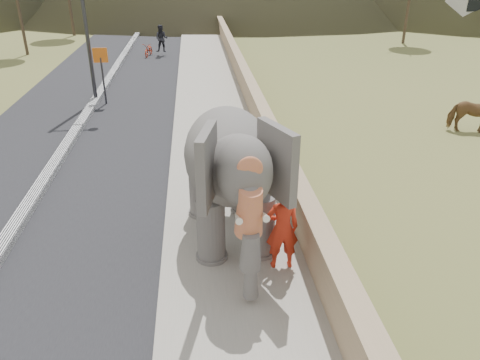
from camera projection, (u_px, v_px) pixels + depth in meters
The scene contains 10 objects.
ground at pixel (238, 296), 8.96m from camera, with size 160.00×160.00×0.00m, color olive.
road at pixel (80, 129), 17.46m from camera, with size 7.00×120.00×0.03m, color black.
median at pixel (79, 126), 17.42m from camera, with size 0.35×120.00×0.22m, color black.
walkway at pixel (213, 123), 17.87m from camera, with size 3.00×120.00×0.15m, color #9E9687.
parapet at pixel (256, 109), 17.81m from camera, with size 0.30×120.00×1.10m, color tan.
signboard at pixel (102, 66), 19.58m from camera, with size 0.60×0.08×2.40m.
cow at pixel (474, 114), 16.83m from camera, with size 0.77×1.68×1.42m, color brown.
distant_car at pixel (381, 16), 43.00m from camera, with size 1.70×4.23×1.44m, color #ADAFB4.
elephant_and_man at pixel (229, 173), 10.08m from camera, with size 2.49×4.33×3.03m.
motorcyclist at pixel (156, 44), 29.37m from camera, with size 1.71×1.63×1.91m.
Camera 1 is at (-0.65, -7.05, 5.93)m, focal length 35.00 mm.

